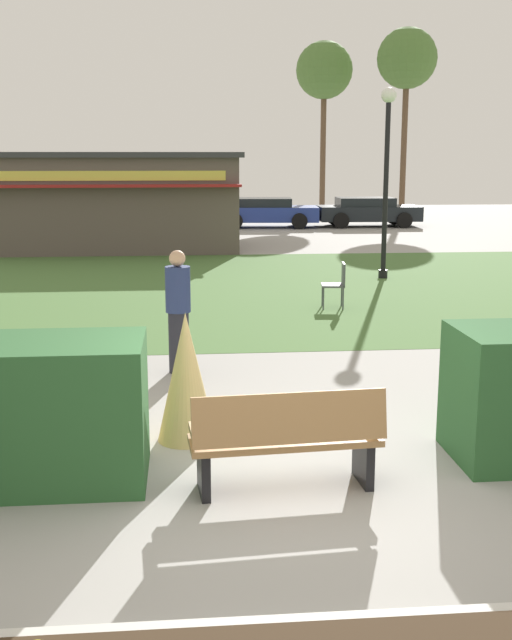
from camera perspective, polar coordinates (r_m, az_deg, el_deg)
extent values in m
plane|color=#999691|center=(7.31, 1.85, -11.90)|extent=(80.00, 80.00, 0.00)
cube|color=#446B33|center=(17.82, -2.45, 2.33)|extent=(36.00, 12.00, 0.01)
cube|color=#9E7547|center=(7.12, 2.10, -8.66)|extent=(1.73, 0.61, 0.06)
cube|color=#9E7547|center=(6.82, 2.50, -7.09)|extent=(1.70, 0.26, 0.44)
cube|color=black|center=(7.10, -3.80, -10.69)|extent=(0.11, 0.44, 0.45)
cube|color=black|center=(7.37, 7.73, -9.89)|extent=(0.11, 0.44, 0.45)
cube|color=#9E7547|center=(6.96, -4.50, -8.10)|extent=(0.09, 0.44, 0.06)
cube|color=#9E7547|center=(7.28, 8.41, -7.31)|extent=(0.09, 0.44, 0.06)
cube|color=#28562B|center=(7.54, -17.95, -6.39)|extent=(2.61, 1.10, 1.31)
cone|color=tan|center=(8.25, -11.95, -5.16)|extent=(0.68, 0.68, 1.13)
cone|color=tan|center=(8.25, -5.04, -4.10)|extent=(0.62, 0.62, 1.37)
cone|color=tan|center=(8.22, -10.27, -5.19)|extent=(0.57, 0.57, 1.12)
cylinder|color=black|center=(19.51, 9.13, 3.30)|extent=(0.22, 0.22, 0.20)
cylinder|color=black|center=(19.32, 9.32, 9.09)|extent=(0.12, 0.12, 4.14)
sphere|color=white|center=(19.35, 9.55, 15.69)|extent=(0.36, 0.36, 0.36)
cube|color=#594C47|center=(25.80, -10.61, 8.26)|extent=(8.07, 4.24, 2.86)
cube|color=#333338|center=(25.76, -10.74, 11.61)|extent=(8.37, 4.54, 0.16)
cube|color=maroon|center=(23.49, -11.18, 9.45)|extent=(8.17, 0.36, 0.08)
cube|color=#D8CC4C|center=(23.64, -11.17, 10.16)|extent=(7.26, 0.04, 0.28)
cube|color=#4C5156|center=(15.48, 5.56, 2.51)|extent=(0.49, 0.49, 0.04)
cube|color=#4C5156|center=(15.46, 6.32, 3.31)|extent=(0.09, 0.44, 0.44)
cylinder|color=#4C5156|center=(15.69, 4.80, 1.82)|extent=(0.03, 0.03, 0.45)
cylinder|color=#4C5156|center=(15.32, 4.88, 1.57)|extent=(0.03, 0.03, 0.45)
cylinder|color=#4C5156|center=(15.72, 6.19, 1.81)|extent=(0.03, 0.03, 0.45)
cylinder|color=#4C5156|center=(15.35, 6.30, 1.56)|extent=(0.03, 0.03, 0.45)
cylinder|color=#23232D|center=(10.88, -5.57, -1.60)|extent=(0.28, 0.28, 0.85)
cylinder|color=navy|center=(10.73, -5.65, 2.22)|extent=(0.34, 0.34, 0.62)
sphere|color=tan|center=(10.67, -5.70, 4.44)|extent=(0.22, 0.22, 0.22)
cube|color=#B7BABF|center=(32.84, -8.73, 7.51)|extent=(4.35, 2.18, 0.60)
cube|color=black|center=(32.83, -9.02, 8.25)|extent=(2.45, 1.79, 0.44)
cylinder|color=black|center=(33.60, -6.27, 7.28)|extent=(0.66, 0.28, 0.64)
cylinder|color=black|center=(31.77, -6.63, 7.01)|extent=(0.66, 0.28, 0.64)
cylinder|color=black|center=(33.98, -10.67, 7.19)|extent=(0.66, 0.28, 0.64)
cylinder|color=black|center=(32.18, -11.28, 6.92)|extent=(0.66, 0.28, 0.64)
cube|color=navy|center=(32.96, 0.78, 7.66)|extent=(4.33, 2.14, 0.60)
cube|color=black|center=(32.93, 0.52, 8.41)|extent=(2.43, 1.77, 0.44)
cylinder|color=black|center=(33.95, 2.96, 7.38)|extent=(0.66, 0.27, 0.64)
cylinder|color=black|center=(32.12, 3.15, 7.12)|extent=(0.66, 0.27, 0.64)
cylinder|color=black|center=(33.89, -1.48, 7.38)|extent=(0.66, 0.27, 0.64)
cylinder|color=black|center=(32.06, -1.53, 7.13)|extent=(0.66, 0.27, 0.64)
cube|color=black|center=(33.67, 8.10, 7.63)|extent=(4.24, 1.91, 0.60)
cube|color=black|center=(33.61, 7.87, 8.37)|extent=(2.35, 1.64, 0.44)
cylinder|color=black|center=(34.87, 9.89, 7.34)|extent=(0.65, 0.24, 0.64)
cylinder|color=black|center=(33.09, 10.64, 7.08)|extent=(0.65, 0.24, 0.64)
cylinder|color=black|center=(34.35, 5.63, 7.39)|extent=(0.65, 0.24, 0.64)
cylinder|color=black|center=(32.54, 6.16, 7.13)|extent=(0.65, 0.24, 0.64)
cylinder|color=brown|center=(40.80, 4.84, 11.81)|extent=(0.28, 0.28, 5.93)
sphere|color=#4C7233|center=(41.01, 4.94, 17.50)|extent=(2.80, 2.80, 2.80)
cylinder|color=brown|center=(39.19, 10.59, 11.89)|extent=(0.28, 0.28, 6.25)
sphere|color=#4C7233|center=(39.43, 10.83, 18.04)|extent=(2.80, 2.80, 2.80)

